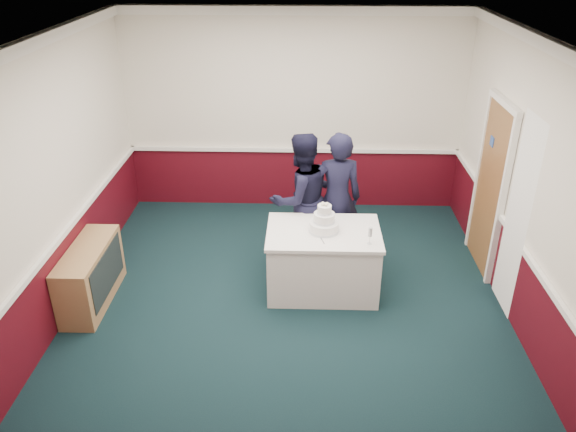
{
  "coord_description": "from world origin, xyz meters",
  "views": [
    {
      "loc": [
        0.17,
        -5.58,
        3.89
      ],
      "look_at": [
        -0.0,
        -0.1,
        1.1
      ],
      "focal_mm": 35.0,
      "sensor_mm": 36.0,
      "label": 1
    }
  ],
  "objects_px": {
    "cake_table": "(323,260)",
    "person_man": "(301,199)",
    "sideboard": "(91,275)",
    "champagne_flute": "(370,233)",
    "cake_knife": "(322,239)",
    "wedding_cake": "(324,223)",
    "person_woman": "(337,199)"
  },
  "relations": [
    {
      "from": "cake_table",
      "to": "person_man",
      "type": "distance_m",
      "value": 0.89
    },
    {
      "from": "person_man",
      "to": "sideboard",
      "type": "bearing_deg",
      "value": -7.42
    },
    {
      "from": "person_man",
      "to": "champagne_flute",
      "type": "bearing_deg",
      "value": 97.29
    },
    {
      "from": "cake_knife",
      "to": "person_man",
      "type": "height_order",
      "value": "person_man"
    },
    {
      "from": "sideboard",
      "to": "cake_table",
      "type": "height_order",
      "value": "cake_table"
    },
    {
      "from": "cake_table",
      "to": "champagne_flute",
      "type": "xyz_separation_m",
      "value": [
        0.5,
        -0.28,
        0.53
      ]
    },
    {
      "from": "cake_knife",
      "to": "person_man",
      "type": "relative_size",
      "value": 0.13
    },
    {
      "from": "cake_table",
      "to": "person_man",
      "type": "relative_size",
      "value": 0.76
    },
    {
      "from": "sideboard",
      "to": "wedding_cake",
      "type": "height_order",
      "value": "wedding_cake"
    },
    {
      "from": "sideboard",
      "to": "person_woman",
      "type": "distance_m",
      "value": 3.09
    },
    {
      "from": "sideboard",
      "to": "cake_table",
      "type": "relative_size",
      "value": 0.91
    },
    {
      "from": "cake_table",
      "to": "wedding_cake",
      "type": "relative_size",
      "value": 3.63
    },
    {
      "from": "cake_table",
      "to": "person_woman",
      "type": "distance_m",
      "value": 0.86
    },
    {
      "from": "sideboard",
      "to": "person_man",
      "type": "bearing_deg",
      "value": 23.62
    },
    {
      "from": "champagne_flute",
      "to": "sideboard",
      "type": "bearing_deg",
      "value": -178.81
    },
    {
      "from": "wedding_cake",
      "to": "person_man",
      "type": "xyz_separation_m",
      "value": [
        -0.28,
        0.7,
        -0.03
      ]
    },
    {
      "from": "sideboard",
      "to": "person_man",
      "type": "distance_m",
      "value": 2.67
    },
    {
      "from": "person_woman",
      "to": "cake_table",
      "type": "bearing_deg",
      "value": 69.47
    },
    {
      "from": "person_man",
      "to": "person_woman",
      "type": "relative_size",
      "value": 0.99
    },
    {
      "from": "cake_knife",
      "to": "person_man",
      "type": "distance_m",
      "value": 0.94
    },
    {
      "from": "wedding_cake",
      "to": "champagne_flute",
      "type": "relative_size",
      "value": 1.78
    },
    {
      "from": "cake_knife",
      "to": "champagne_flute",
      "type": "bearing_deg",
      "value": -24.09
    },
    {
      "from": "champagne_flute",
      "to": "person_man",
      "type": "xyz_separation_m",
      "value": [
        -0.78,
        0.98,
        -0.06
      ]
    },
    {
      "from": "sideboard",
      "to": "cake_knife",
      "type": "distance_m",
      "value": 2.69
    },
    {
      "from": "person_man",
      "to": "cake_knife",
      "type": "bearing_deg",
      "value": 74.32
    },
    {
      "from": "cake_knife",
      "to": "person_woman",
      "type": "relative_size",
      "value": 0.13
    },
    {
      "from": "sideboard",
      "to": "cake_knife",
      "type": "xyz_separation_m",
      "value": [
        2.65,
        0.15,
        0.44
      ]
    },
    {
      "from": "cake_table",
      "to": "cake_knife",
      "type": "relative_size",
      "value": 6.0
    },
    {
      "from": "sideboard",
      "to": "person_man",
      "type": "relative_size",
      "value": 0.69
    },
    {
      "from": "sideboard",
      "to": "cake_knife",
      "type": "height_order",
      "value": "cake_knife"
    },
    {
      "from": "cake_table",
      "to": "person_woman",
      "type": "relative_size",
      "value": 0.75
    },
    {
      "from": "person_woman",
      "to": "sideboard",
      "type": "bearing_deg",
      "value": 13.68
    }
  ]
}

